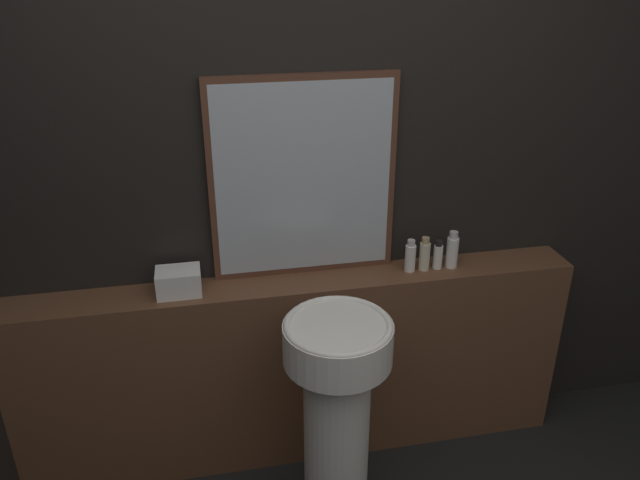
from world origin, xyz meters
name	(u,v)px	position (x,y,z in m)	size (l,w,h in m)	color
wall_back	(290,187)	(0.00, 1.61, 1.25)	(8.00, 0.06, 2.50)	black
vanity_counter	(299,369)	(0.00, 1.47, 0.44)	(2.39, 0.21, 0.89)	brown
pedestal_sink	(337,409)	(0.08, 1.05, 0.56)	(0.40, 0.40, 0.95)	white
mirror	(303,179)	(0.05, 1.56, 1.30)	(0.75, 0.03, 0.83)	#563323
towel_stack	(179,282)	(-0.47, 1.47, 0.94)	(0.17, 0.12, 0.10)	white
shampoo_bottle	(410,257)	(0.49, 1.47, 0.95)	(0.04, 0.04, 0.14)	white
conditioner_bottle	(425,255)	(0.55, 1.47, 0.95)	(0.04, 0.04, 0.15)	beige
lotion_bottle	(438,255)	(0.61, 1.47, 0.94)	(0.04, 0.04, 0.13)	white
body_wash_bottle	(452,251)	(0.67, 1.47, 0.96)	(0.05, 0.05, 0.16)	white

